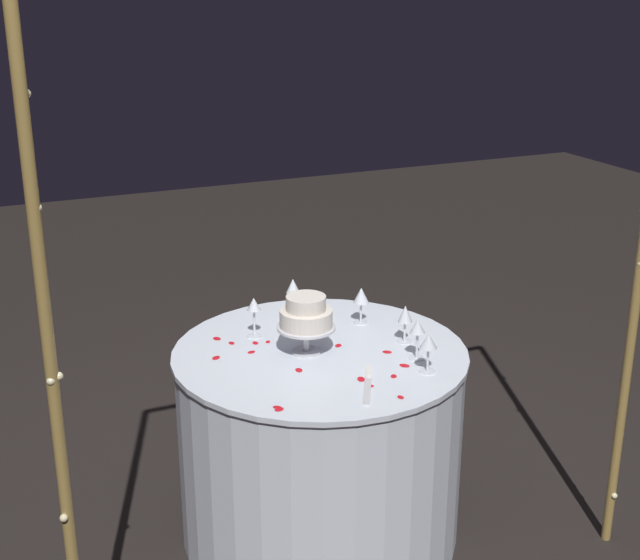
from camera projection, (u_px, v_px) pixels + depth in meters
ground_plane at (320, 528)px, 3.59m from camera, size 12.00×12.00×0.00m
decorative_arch at (390, 189)px, 2.63m from camera, size 2.10×0.06×2.37m
main_table at (320, 443)px, 3.46m from camera, size 1.12×1.12×0.79m
tiered_cake at (306, 316)px, 3.26m from camera, size 0.22×0.22×0.23m
wine_glass_0 at (405, 316)px, 3.37m from camera, size 0.06×0.06×0.15m
wine_glass_1 at (293, 288)px, 3.65m from camera, size 0.06×0.06×0.16m
wine_glass_2 at (418, 330)px, 3.22m from camera, size 0.06×0.06×0.15m
wine_glass_3 at (428, 343)px, 3.11m from camera, size 0.06×0.06×0.15m
wine_glass_4 at (361, 297)px, 3.55m from camera, size 0.06×0.06×0.15m
wine_glass_5 at (254, 308)px, 3.42m from camera, size 0.06×0.06×0.16m
cake_knife at (368, 382)px, 3.06m from camera, size 0.16×0.27×0.01m
rose_petal_0 at (370, 386)px, 3.04m from camera, size 0.04×0.03×0.00m
rose_petal_1 at (299, 370)px, 3.16m from camera, size 0.03×0.04×0.00m
rose_petal_2 at (404, 365)px, 3.20m from camera, size 0.05×0.05×0.00m
rose_petal_3 at (285, 334)px, 3.47m from camera, size 0.04×0.04×0.00m
rose_petal_4 at (251, 352)px, 3.31m from camera, size 0.03×0.03×0.00m
rose_petal_5 at (394, 376)px, 3.11m from camera, size 0.03×0.04×0.00m
rose_petal_6 at (216, 358)px, 3.26m from camera, size 0.04×0.04×0.00m
rose_petal_7 at (268, 342)px, 3.40m from camera, size 0.03×0.03×0.00m
rose_petal_8 at (401, 397)px, 2.96m from camera, size 0.02×0.03×0.00m
rose_petal_9 at (322, 320)px, 3.61m from camera, size 0.04×0.04×0.00m
rose_petal_10 at (217, 339)px, 3.43m from camera, size 0.04×0.04×0.00m
rose_petal_11 at (279, 409)px, 2.88m from camera, size 0.04×0.03×0.00m
rose_petal_12 at (277, 407)px, 2.89m from camera, size 0.04×0.04×0.00m
rose_petal_13 at (303, 305)px, 3.78m from camera, size 0.04×0.04×0.00m
rose_petal_14 at (338, 345)px, 3.37m from camera, size 0.04×0.04×0.00m
rose_petal_15 at (232, 343)px, 3.39m from camera, size 0.02×0.03×0.00m
rose_petal_16 at (361, 379)px, 3.09m from camera, size 0.04×0.05×0.00m
rose_petal_17 at (255, 343)px, 3.39m from camera, size 0.02×0.03×0.00m
rose_petal_18 at (387, 352)px, 3.31m from camera, size 0.04×0.04×0.00m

